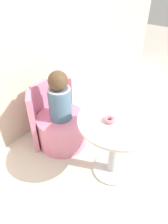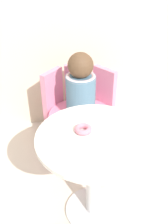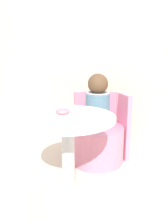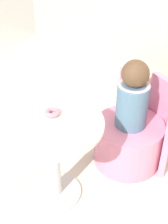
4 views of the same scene
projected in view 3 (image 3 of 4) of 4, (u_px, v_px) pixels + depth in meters
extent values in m
plane|color=beige|center=(76.00, 196.00, 1.73)|extent=(12.00, 12.00, 0.00)
cube|color=beige|center=(119.00, 44.00, 2.43)|extent=(6.00, 0.06, 2.40)
cylinder|color=silver|center=(69.00, 196.00, 1.71)|extent=(0.38, 0.38, 0.02)
cylinder|color=silver|center=(68.00, 159.00, 1.63)|extent=(0.10, 0.10, 0.62)
cylinder|color=silver|center=(67.00, 118.00, 1.55)|extent=(0.69, 0.69, 0.02)
cylinder|color=pink|center=(97.00, 144.00, 2.27)|extent=(0.55, 0.55, 0.37)
cube|color=pink|center=(106.00, 122.00, 2.50)|extent=(0.23, 0.05, 0.69)
cube|color=pink|center=(124.00, 127.00, 2.31)|extent=(0.19, 0.21, 0.69)
cube|color=pink|center=(84.00, 122.00, 2.49)|extent=(0.19, 0.21, 0.69)
cylinder|color=slate|center=(97.00, 110.00, 2.18)|extent=(0.24, 0.24, 0.35)
torus|color=beige|center=(98.00, 94.00, 2.14)|extent=(0.24, 0.24, 0.04)
sphere|color=brown|center=(98.00, 84.00, 2.11)|extent=(0.20, 0.20, 0.20)
torus|color=pink|center=(63.00, 111.00, 1.61)|extent=(0.10, 0.10, 0.03)
cube|color=white|center=(56.00, 122.00, 1.39)|extent=(0.14, 0.14, 0.01)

